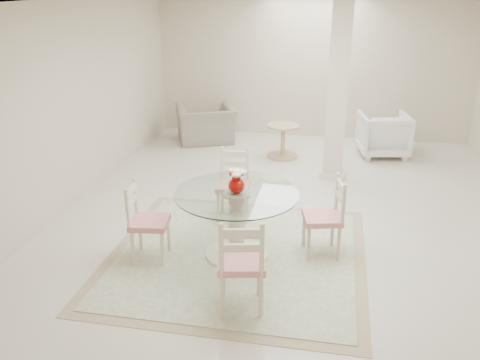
% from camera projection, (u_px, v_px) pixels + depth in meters
% --- Properties ---
extents(ground, '(7.00, 7.00, 0.00)m').
position_uv_depth(ground, '(292.00, 207.00, 6.98)').
color(ground, silver).
rests_on(ground, ground).
extents(room_shell, '(6.02, 7.02, 2.71)m').
position_uv_depth(room_shell, '(298.00, 71.00, 6.30)').
color(room_shell, beige).
rests_on(room_shell, ground).
extents(column, '(0.30, 0.30, 2.70)m').
position_uv_depth(column, '(338.00, 92.00, 7.58)').
color(column, beige).
rests_on(column, ground).
extents(area_rug, '(2.86, 2.86, 0.02)m').
position_uv_depth(area_rug, '(237.00, 255.00, 5.74)').
color(area_rug, tan).
rests_on(area_rug, ground).
extents(dining_table, '(1.35, 1.35, 0.78)m').
position_uv_depth(dining_table, '(237.00, 225.00, 5.60)').
color(dining_table, beige).
rests_on(dining_table, ground).
extents(red_vase, '(0.21, 0.20, 0.27)m').
position_uv_depth(red_vase, '(237.00, 181.00, 5.41)').
color(red_vase, '#A40905').
rests_on(red_vase, dining_table).
extents(dining_chair_east, '(0.49, 0.49, 1.01)m').
position_uv_depth(dining_chair_east, '(328.00, 211.00, 5.60)').
color(dining_chair_east, beige).
rests_on(dining_chair_east, ground).
extents(dining_chair_north, '(0.44, 0.44, 1.02)m').
position_uv_depth(dining_chair_north, '(234.00, 179.00, 6.49)').
color(dining_chair_north, beige).
rests_on(dining_chair_north, ground).
extents(dining_chair_west, '(0.44, 0.44, 1.00)m').
position_uv_depth(dining_chair_west, '(143.00, 216.00, 5.51)').
color(dining_chair_west, '#EEE6C3').
rests_on(dining_chair_west, ground).
extents(dining_chair_south, '(0.51, 0.51, 1.08)m').
position_uv_depth(dining_chair_south, '(241.00, 258.00, 4.59)').
color(dining_chair_south, beige).
rests_on(dining_chair_south, ground).
extents(recliner_taupe, '(1.33, 1.26, 0.69)m').
position_uv_depth(recliner_taupe, '(206.00, 124.00, 9.68)').
color(recliner_taupe, gray).
rests_on(recliner_taupe, ground).
extents(armchair_white, '(0.94, 0.96, 0.76)m').
position_uv_depth(armchair_white, '(383.00, 134.00, 8.92)').
color(armchair_white, white).
rests_on(armchair_white, ground).
extents(side_table, '(0.56, 0.56, 0.58)m').
position_uv_depth(side_table, '(283.00, 142.00, 8.86)').
color(side_table, tan).
rests_on(side_table, ground).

